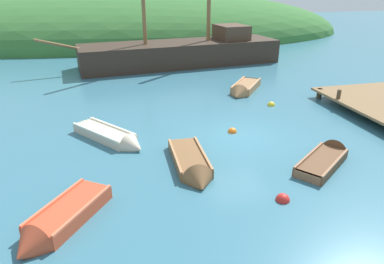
{
  "coord_description": "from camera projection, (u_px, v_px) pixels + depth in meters",
  "views": [
    {
      "loc": [
        -5.1,
        -12.36,
        5.91
      ],
      "look_at": [
        -1.94,
        0.34,
        0.24
      ],
      "focal_mm": 32.2,
      "sensor_mm": 36.0,
      "label": 1
    }
  ],
  "objects": [
    {
      "name": "ground_plane",
      "position": [
        239.0,
        136.0,
        14.49
      ],
      "size": [
        120.0,
        120.0,
        0.0
      ],
      "primitive_type": "plane",
      "color": "teal"
    },
    {
      "name": "shore_hill",
      "position": [
        124.0,
        37.0,
        41.49
      ],
      "size": [
        55.25,
        24.02,
        10.5
      ],
      "primitive_type": "ellipsoid",
      "color": "#387033",
      "rests_on": "ground"
    },
    {
      "name": "sailing_ship",
      "position": [
        183.0,
        56.0,
        26.98
      ],
      "size": [
        18.16,
        5.62,
        11.1
      ],
      "rotation": [
        0.0,
        0.0,
        3.26
      ],
      "color": "#38281E",
      "rests_on": "ground"
    },
    {
      "name": "rowboat_center",
      "position": [
        112.0,
        138.0,
        13.99
      ],
      "size": [
        3.0,
        3.59,
        0.91
      ],
      "rotation": [
        0.0,
        0.0,
        5.35
      ],
      "color": "beige",
      "rests_on": "ground"
    },
    {
      "name": "rowboat_outer_right",
      "position": [
        192.0,
        167.0,
        11.84
      ],
      "size": [
        1.19,
        3.41,
        1.05
      ],
      "rotation": [
        0.0,
        0.0,
        4.68
      ],
      "color": "brown",
      "rests_on": "ground"
    },
    {
      "name": "rowboat_far",
      "position": [
        244.0,
        90.0,
        20.34
      ],
      "size": [
        3.02,
        3.48,
        1.07
      ],
      "rotation": [
        0.0,
        0.0,
        4.06
      ],
      "color": "#9E7047",
      "rests_on": "ground"
    },
    {
      "name": "rowboat_near_dock",
      "position": [
        59.0,
        223.0,
        9.02
      ],
      "size": [
        2.62,
        3.1,
        1.0
      ],
      "rotation": [
        0.0,
        0.0,
        4.09
      ],
      "color": "#C64C2D",
      "rests_on": "ground"
    },
    {
      "name": "rowboat_portside",
      "position": [
        327.0,
        159.0,
        12.41
      ],
      "size": [
        3.19,
        2.72,
        0.96
      ],
      "rotation": [
        0.0,
        0.0,
        0.64
      ],
      "color": "brown",
      "rests_on": "ground"
    },
    {
      "name": "buoy_yellow",
      "position": [
        271.0,
        105.0,
        18.13
      ],
      "size": [
        0.4,
        0.4,
        0.4
      ],
      "primitive_type": "sphere",
      "color": "yellow",
      "rests_on": "ground"
    },
    {
      "name": "buoy_orange",
      "position": [
        232.0,
        132.0,
        14.88
      ],
      "size": [
        0.39,
        0.39,
        0.39
      ],
      "primitive_type": "sphere",
      "color": "orange",
      "rests_on": "ground"
    },
    {
      "name": "buoy_red",
      "position": [
        283.0,
        200.0,
        10.2
      ],
      "size": [
        0.42,
        0.42,
        0.42
      ],
      "primitive_type": "sphere",
      "color": "red",
      "rests_on": "ground"
    }
  ]
}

